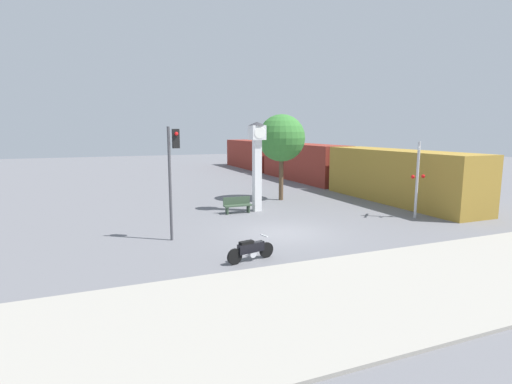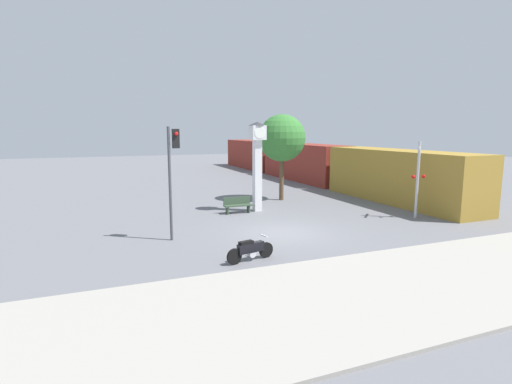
{
  "view_description": "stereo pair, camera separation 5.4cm",
  "coord_description": "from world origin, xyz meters",
  "px_view_note": "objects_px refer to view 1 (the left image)",
  "views": [
    {
      "loc": [
        -7.93,
        -16.02,
        4.67
      ],
      "look_at": [
        -1.02,
        0.84,
        1.84
      ],
      "focal_mm": 28.0,
      "sensor_mm": 36.0,
      "label": 1
    },
    {
      "loc": [
        -7.88,
        -16.04,
        4.67
      ],
      "look_at": [
        -1.02,
        0.84,
        1.84
      ],
      "focal_mm": 28.0,
      "sensor_mm": 36.0,
      "label": 2
    }
  ],
  "objects_px": {
    "motorcycle": "(251,250)",
    "railroad_crossing_signal": "(417,177)",
    "clock_tower": "(257,153)",
    "traffic_light": "(173,164)",
    "freight_train": "(303,162)",
    "street_tree": "(282,138)",
    "bench": "(237,205)"
  },
  "relations": [
    {
      "from": "clock_tower",
      "to": "motorcycle",
      "type": "bearing_deg",
      "value": -113.84
    },
    {
      "from": "traffic_light",
      "to": "bench",
      "type": "height_order",
      "value": "traffic_light"
    },
    {
      "from": "freight_train",
      "to": "motorcycle",
      "type": "bearing_deg",
      "value": -123.4
    },
    {
      "from": "street_tree",
      "to": "clock_tower",
      "type": "bearing_deg",
      "value": -135.97
    },
    {
      "from": "motorcycle",
      "to": "clock_tower",
      "type": "bearing_deg",
      "value": 53.33
    },
    {
      "from": "clock_tower",
      "to": "railroad_crossing_signal",
      "type": "height_order",
      "value": "clock_tower"
    },
    {
      "from": "freight_train",
      "to": "traffic_light",
      "type": "relative_size",
      "value": 7.79
    },
    {
      "from": "motorcycle",
      "to": "street_tree",
      "type": "distance_m",
      "value": 13.44
    },
    {
      "from": "motorcycle",
      "to": "clock_tower",
      "type": "xyz_separation_m",
      "value": [
        3.66,
        8.29,
        2.93
      ]
    },
    {
      "from": "freight_train",
      "to": "traffic_light",
      "type": "bearing_deg",
      "value": -133.11
    },
    {
      "from": "motorcycle",
      "to": "street_tree",
      "type": "bearing_deg",
      "value": 46.52
    },
    {
      "from": "traffic_light",
      "to": "railroad_crossing_signal",
      "type": "height_order",
      "value": "traffic_light"
    },
    {
      "from": "bench",
      "to": "traffic_light",
      "type": "bearing_deg",
      "value": -135.66
    },
    {
      "from": "motorcycle",
      "to": "traffic_light",
      "type": "height_order",
      "value": "traffic_light"
    },
    {
      "from": "motorcycle",
      "to": "railroad_crossing_signal",
      "type": "distance_m",
      "value": 11.43
    },
    {
      "from": "clock_tower",
      "to": "railroad_crossing_signal",
      "type": "distance_m",
      "value": 8.79
    },
    {
      "from": "street_tree",
      "to": "motorcycle",
      "type": "bearing_deg",
      "value": -120.65
    },
    {
      "from": "freight_train",
      "to": "street_tree",
      "type": "distance_m",
      "value": 11.59
    },
    {
      "from": "motorcycle",
      "to": "railroad_crossing_signal",
      "type": "bearing_deg",
      "value": 4.1
    },
    {
      "from": "motorcycle",
      "to": "clock_tower",
      "type": "distance_m",
      "value": 9.53
    },
    {
      "from": "freight_train",
      "to": "traffic_light",
      "type": "height_order",
      "value": "traffic_light"
    },
    {
      "from": "freight_train",
      "to": "railroad_crossing_signal",
      "type": "xyz_separation_m",
      "value": [
        -2.53,
        -16.93,
        0.52
      ]
    },
    {
      "from": "traffic_light",
      "to": "street_tree",
      "type": "xyz_separation_m",
      "value": [
        8.58,
        7.26,
        0.85
      ]
    },
    {
      "from": "clock_tower",
      "to": "railroad_crossing_signal",
      "type": "bearing_deg",
      "value": -35.02
    },
    {
      "from": "traffic_light",
      "to": "railroad_crossing_signal",
      "type": "relative_size",
      "value": 1.18
    },
    {
      "from": "motorcycle",
      "to": "street_tree",
      "type": "height_order",
      "value": "street_tree"
    },
    {
      "from": "clock_tower",
      "to": "traffic_light",
      "type": "distance_m",
      "value": 7.19
    },
    {
      "from": "motorcycle",
      "to": "clock_tower",
      "type": "height_order",
      "value": "clock_tower"
    },
    {
      "from": "railroad_crossing_signal",
      "to": "motorcycle",
      "type": "bearing_deg",
      "value": -163.07
    },
    {
      "from": "clock_tower",
      "to": "bench",
      "type": "distance_m",
      "value": 3.14
    },
    {
      "from": "clock_tower",
      "to": "bench",
      "type": "height_order",
      "value": "clock_tower"
    },
    {
      "from": "motorcycle",
      "to": "bench",
      "type": "relative_size",
      "value": 1.21
    }
  ]
}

